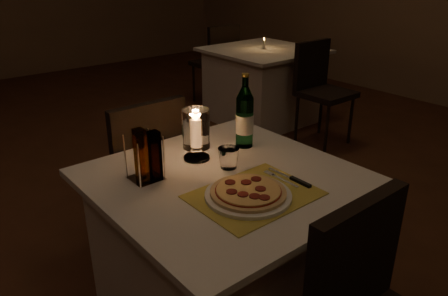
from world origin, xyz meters
TOP-DOWN VIEW (x-y plane):
  - floor at (0.00, 0.00)m, footprint 8.00×10.00m
  - main_table at (0.00, -0.45)m, footprint 1.00×1.00m
  - chair_far at (0.00, 0.26)m, footprint 0.42×0.42m
  - placemat at (-0.02, -0.63)m, footprint 0.45×0.34m
  - plate at (-0.05, -0.63)m, footprint 0.32×0.32m
  - pizza at (-0.05, -0.63)m, footprint 0.28×0.28m
  - fork at (0.15, -0.60)m, footprint 0.02×0.18m
  - knife at (0.18, -0.66)m, footprint 0.02×0.22m
  - tumbler at (0.06, -0.39)m, footprint 0.09×0.09m
  - water_bottle at (0.27, -0.25)m, footprint 0.08×0.08m
  - hurricane_candle at (0.01, -0.23)m, footprint 0.12×0.12m
  - cruet_caddy at (-0.26, -0.27)m, footprint 0.12×0.12m
  - neighbor_table_right at (2.06, 1.45)m, footprint 1.00×1.00m
  - neighbor_chair_ra at (2.06, 0.73)m, footprint 0.42×0.42m
  - neighbor_chair_rb at (2.06, 2.16)m, footprint 0.42×0.42m
  - neighbor_candle_right at (2.06, 1.45)m, footprint 0.03×0.03m

SIDE VIEW (x-z plane):
  - floor at x=0.00m, z-range -0.02..0.00m
  - main_table at x=0.00m, z-range 0.00..0.74m
  - neighbor_table_right at x=2.06m, z-range 0.00..0.74m
  - chair_far at x=0.00m, z-range 0.10..1.00m
  - neighbor_chair_ra at x=2.06m, z-range 0.10..1.00m
  - neighbor_chair_rb at x=2.06m, z-range 0.10..1.00m
  - placemat at x=-0.02m, z-range 0.74..0.74m
  - fork at x=0.15m, z-range 0.74..0.75m
  - knife at x=0.18m, z-range 0.74..0.76m
  - plate at x=-0.05m, z-range 0.74..0.76m
  - pizza at x=-0.05m, z-range 0.76..0.78m
  - tumbler at x=0.06m, z-range 0.74..0.83m
  - neighbor_candle_right at x=2.06m, z-range 0.73..0.84m
  - cruet_caddy at x=-0.26m, z-range 0.73..0.94m
  - hurricane_candle at x=0.01m, z-range 0.76..0.99m
  - water_bottle at x=0.27m, z-range 0.71..1.05m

